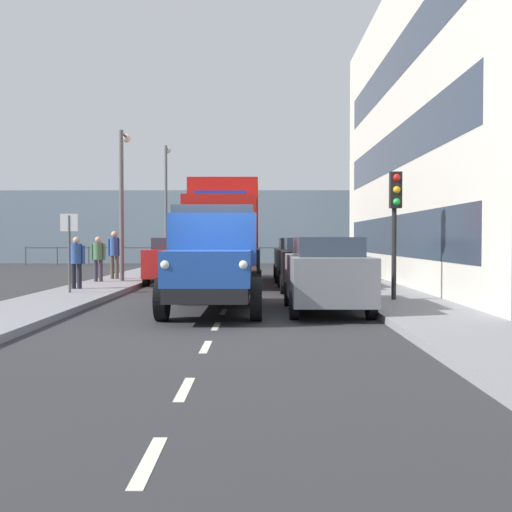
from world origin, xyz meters
TOP-DOWN VIEW (x-y plane):
  - ground_plane at (0.00, -8.79)m, footprint 80.00×80.00m
  - sidewalk_left at (-4.43, -8.79)m, footprint 2.23×36.82m
  - sidewalk_right at (4.43, -8.79)m, footprint 2.23×36.82m
  - road_centreline_markings at (0.00, -7.19)m, footprint 0.12×31.79m
  - building_terrace at (-9.11, -9.64)m, footprint 7.17×20.74m
  - sea_horizon at (0.00, -30.20)m, footprint 80.00×0.80m
  - seawall_railing at (-0.00, -26.60)m, footprint 28.08×0.08m
  - truck_vintage_blue at (0.20, -1.66)m, footprint 2.17×5.64m
  - lorry_cargo_red at (0.48, -11.32)m, footprint 2.58×8.20m
  - car_grey_kerbside_near at (-2.36, -1.88)m, footprint 1.80×4.27m
  - car_black_kerbside_1 at (-2.36, -7.71)m, footprint 1.78×3.86m
  - car_teal_kerbside_2 at (-2.36, -12.44)m, footprint 1.86×4.43m
  - car_red_oppositeside_0 at (2.36, -10.78)m, footprint 1.82×4.14m
  - car_navy_oppositeside_1 at (2.36, -16.07)m, footprint 1.93×3.94m
  - pedestrian_strolling at (4.80, -6.63)m, footprint 0.53×0.34m
  - pedestrian_near_railing at (4.96, -9.79)m, footprint 0.53×0.34m
  - pedestrian_couple_a at (4.73, -11.31)m, footprint 0.53×0.34m
  - traffic_light_near at (-4.23, -3.18)m, footprint 0.28×0.41m
  - lamp_post_promenade at (4.23, -10.50)m, footprint 0.32×1.14m
  - lamp_post_far at (4.49, -22.88)m, footprint 0.32×1.14m
  - street_sign at (4.60, -5.29)m, footprint 0.50×0.07m

SIDE VIEW (x-z plane):
  - ground_plane at x=0.00m, z-range 0.00..0.00m
  - road_centreline_markings at x=0.00m, z-range 0.00..0.01m
  - sidewalk_left at x=-4.43m, z-range 0.00..0.15m
  - sidewalk_right at x=4.43m, z-range 0.00..0.15m
  - car_black_kerbside_1 at x=-2.36m, z-range 0.03..1.75m
  - car_red_oppositeside_0 at x=2.36m, z-range 0.03..1.75m
  - car_navy_oppositeside_1 at x=2.36m, z-range 0.04..1.76m
  - car_grey_kerbside_near at x=-2.36m, z-range 0.04..1.76m
  - car_teal_kerbside_2 at x=-2.36m, z-range 0.04..1.76m
  - seawall_railing at x=0.00m, z-range 0.32..1.52m
  - pedestrian_strolling at x=4.80m, z-range 0.29..1.88m
  - pedestrian_near_railing at x=4.96m, z-range 0.29..1.91m
  - truck_vintage_blue at x=0.20m, z-range -0.04..2.39m
  - pedestrian_couple_a at x=4.73m, z-range 0.32..2.15m
  - street_sign at x=4.60m, z-range 0.56..2.81m
  - lorry_cargo_red at x=0.48m, z-range 0.14..4.01m
  - traffic_light_near at x=-4.23m, z-range 0.87..4.07m
  - sea_horizon at x=0.00m, z-range 0.00..5.00m
  - lamp_post_promenade at x=4.23m, z-range 0.74..6.26m
  - lamp_post_far at x=4.49m, z-range 0.78..7.62m
  - building_terrace at x=-9.11m, z-range 0.00..10.88m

